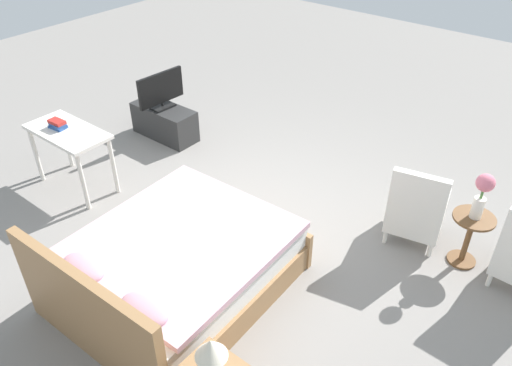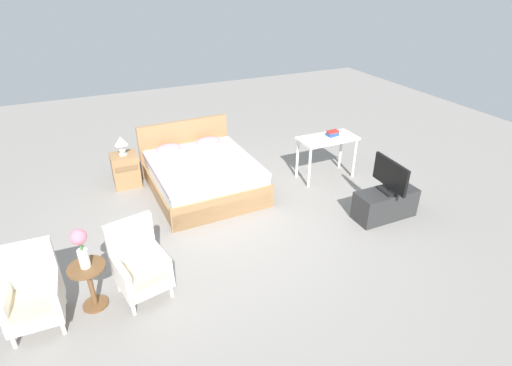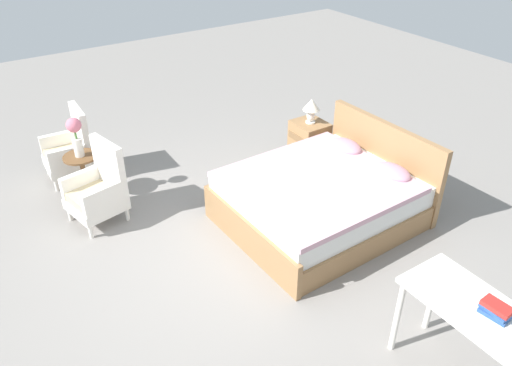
% 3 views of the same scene
% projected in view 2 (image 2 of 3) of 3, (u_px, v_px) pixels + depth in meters
% --- Properties ---
extents(ground_plane, '(16.00, 16.00, 0.00)m').
position_uv_depth(ground_plane, '(230.00, 223.00, 6.00)').
color(ground_plane, gray).
extents(bed, '(1.72, 2.04, 0.96)m').
position_uv_depth(bed, '(202.00, 174.00, 6.79)').
color(bed, '#997047').
rests_on(bed, ground_plane).
extents(armchair_by_window_left, '(0.56, 0.56, 0.92)m').
position_uv_depth(armchair_by_window_left, '(33.00, 294.00, 4.19)').
color(armchair_by_window_left, white).
rests_on(armchair_by_window_left, ground_plane).
extents(armchair_by_window_right, '(0.64, 0.64, 0.92)m').
position_uv_depth(armchair_by_window_right, '(140.00, 266.00, 4.59)').
color(armchair_by_window_right, white).
rests_on(armchair_by_window_right, ground_plane).
extents(side_table, '(0.40, 0.40, 0.56)m').
position_uv_depth(side_table, '(90.00, 281.00, 4.39)').
color(side_table, brown).
rests_on(side_table, ground_plane).
extents(flower_vase, '(0.17, 0.17, 0.48)m').
position_uv_depth(flower_vase, '(80.00, 245.00, 4.15)').
color(flower_vase, silver).
rests_on(flower_vase, side_table).
extents(nightstand, '(0.44, 0.41, 0.58)m').
position_uv_depth(nightstand, '(126.00, 170.00, 6.93)').
color(nightstand, '#997047').
rests_on(nightstand, ground_plane).
extents(table_lamp, '(0.22, 0.22, 0.33)m').
position_uv_depth(table_lamp, '(121.00, 143.00, 6.69)').
color(table_lamp, silver).
rests_on(table_lamp, nightstand).
extents(tv_stand, '(0.96, 0.40, 0.45)m').
position_uv_depth(tv_stand, '(385.00, 204.00, 6.07)').
color(tv_stand, '#2D2D2D').
rests_on(tv_stand, ground_plane).
extents(tv_flatscreen, '(0.22, 0.72, 0.50)m').
position_uv_depth(tv_flatscreen, '(390.00, 176.00, 5.84)').
color(tv_flatscreen, black).
rests_on(tv_flatscreen, tv_stand).
extents(vanity_desk, '(1.04, 0.52, 0.77)m').
position_uv_depth(vanity_desk, '(327.00, 144.00, 7.04)').
color(vanity_desk, silver).
rests_on(vanity_desk, ground_plane).
extents(book_stack, '(0.21, 0.15, 0.10)m').
position_uv_depth(book_stack, '(333.00, 133.00, 7.03)').
color(book_stack, '#284C8E').
rests_on(book_stack, vanity_desk).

